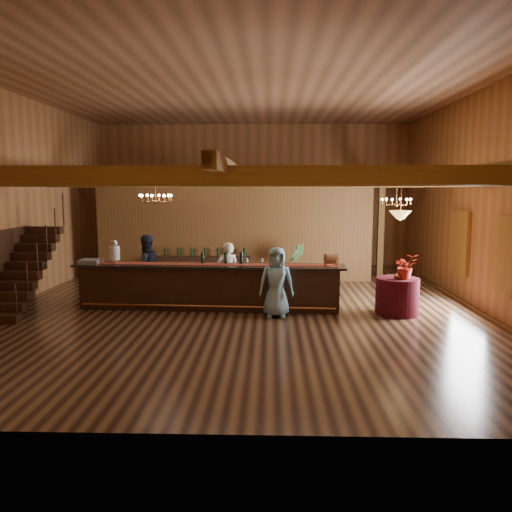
{
  "coord_description": "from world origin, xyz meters",
  "views": [
    {
      "loc": [
        0.72,
        -12.78,
        3.0
      ],
      "look_at": [
        0.32,
        0.53,
        1.22
      ],
      "focal_mm": 35.0,
      "sensor_mm": 36.0,
      "label": 1
    }
  ],
  "objects_px": {
    "round_table": "(397,296)",
    "chandelier_right": "(396,201)",
    "bartender": "(228,273)",
    "beverage_dispenser": "(115,252)",
    "tasting_bar": "(209,286)",
    "raffle_drum": "(331,259)",
    "chandelier_left": "(155,198)",
    "staff_second": "(146,268)",
    "pendant_lamp": "(400,215)",
    "guest": "(276,282)",
    "backbar_shelf": "(205,269)",
    "floor_plant": "(294,264)"
  },
  "relations": [
    {
      "from": "guest",
      "to": "pendant_lamp",
      "type": "bearing_deg",
      "value": 5.78
    },
    {
      "from": "tasting_bar",
      "to": "raffle_drum",
      "type": "bearing_deg",
      "value": -0.99
    },
    {
      "from": "floor_plant",
      "to": "beverage_dispenser",
      "type": "bearing_deg",
      "value": -147.57
    },
    {
      "from": "round_table",
      "to": "chandelier_right",
      "type": "xyz_separation_m",
      "value": [
        0.33,
        1.78,
        2.23
      ]
    },
    {
      "from": "backbar_shelf",
      "to": "guest",
      "type": "height_order",
      "value": "guest"
    },
    {
      "from": "pendant_lamp",
      "to": "chandelier_left",
      "type": "bearing_deg",
      "value": 175.83
    },
    {
      "from": "chandelier_left",
      "to": "floor_plant",
      "type": "xyz_separation_m",
      "value": [
        3.57,
        3.15,
        -2.12
      ]
    },
    {
      "from": "beverage_dispenser",
      "to": "backbar_shelf",
      "type": "height_order",
      "value": "beverage_dispenser"
    },
    {
      "from": "bartender",
      "to": "chandelier_left",
      "type": "bearing_deg",
      "value": 13.01
    },
    {
      "from": "tasting_bar",
      "to": "pendant_lamp",
      "type": "relative_size",
      "value": 7.59
    },
    {
      "from": "guest",
      "to": "floor_plant",
      "type": "xyz_separation_m",
      "value": [
        0.58,
        3.92,
        -0.16
      ]
    },
    {
      "from": "raffle_drum",
      "to": "round_table",
      "type": "height_order",
      "value": "raffle_drum"
    },
    {
      "from": "guest",
      "to": "raffle_drum",
      "type": "bearing_deg",
      "value": 21.36
    },
    {
      "from": "raffle_drum",
      "to": "tasting_bar",
      "type": "bearing_deg",
      "value": 176.0
    },
    {
      "from": "backbar_shelf",
      "to": "chandelier_right",
      "type": "distance_m",
      "value": 6.42
    },
    {
      "from": "pendant_lamp",
      "to": "guest",
      "type": "xyz_separation_m",
      "value": [
        -2.92,
        -0.33,
        -1.57
      ]
    },
    {
      "from": "raffle_drum",
      "to": "floor_plant",
      "type": "relative_size",
      "value": 0.25
    },
    {
      "from": "tasting_bar",
      "to": "bartender",
      "type": "bearing_deg",
      "value": 58.9
    },
    {
      "from": "beverage_dispenser",
      "to": "staff_second",
      "type": "distance_m",
      "value": 1.03
    },
    {
      "from": "staff_second",
      "to": "guest",
      "type": "distance_m",
      "value": 3.82
    },
    {
      "from": "tasting_bar",
      "to": "beverage_dispenser",
      "type": "distance_m",
      "value": 2.57
    },
    {
      "from": "tasting_bar",
      "to": "round_table",
      "type": "height_order",
      "value": "tasting_bar"
    },
    {
      "from": "chandelier_right",
      "to": "floor_plant",
      "type": "height_order",
      "value": "chandelier_right"
    },
    {
      "from": "pendant_lamp",
      "to": "staff_second",
      "type": "xyz_separation_m",
      "value": [
        -6.41,
        1.23,
        -1.5
      ]
    },
    {
      "from": "round_table",
      "to": "pendant_lamp",
      "type": "xyz_separation_m",
      "value": [
        -0.0,
        0.0,
        1.96
      ]
    },
    {
      "from": "chandelier_right",
      "to": "bartender",
      "type": "xyz_separation_m",
      "value": [
        -4.52,
        -0.73,
        -1.86
      ]
    },
    {
      "from": "tasting_bar",
      "to": "bartender",
      "type": "distance_m",
      "value": 0.8
    },
    {
      "from": "chandelier_left",
      "to": "guest",
      "type": "relative_size",
      "value": 0.48
    },
    {
      "from": "raffle_drum",
      "to": "round_table",
      "type": "relative_size",
      "value": 0.33
    },
    {
      "from": "bartender",
      "to": "raffle_drum",
      "type": "bearing_deg",
      "value": 155.38
    },
    {
      "from": "tasting_bar",
      "to": "raffle_drum",
      "type": "height_order",
      "value": "raffle_drum"
    },
    {
      "from": "round_table",
      "to": "raffle_drum",
      "type": "bearing_deg",
      "value": 172.48
    },
    {
      "from": "beverage_dispenser",
      "to": "staff_second",
      "type": "height_order",
      "value": "staff_second"
    },
    {
      "from": "tasting_bar",
      "to": "guest",
      "type": "height_order",
      "value": "guest"
    },
    {
      "from": "raffle_drum",
      "to": "backbar_shelf",
      "type": "distance_m",
      "value": 5.4
    },
    {
      "from": "tasting_bar",
      "to": "beverage_dispenser",
      "type": "relative_size",
      "value": 11.38
    },
    {
      "from": "staff_second",
      "to": "pendant_lamp",
      "type": "bearing_deg",
      "value": 131.06
    },
    {
      "from": "guest",
      "to": "backbar_shelf",
      "type": "bearing_deg",
      "value": 116.45
    },
    {
      "from": "backbar_shelf",
      "to": "pendant_lamp",
      "type": "distance_m",
      "value": 6.93
    },
    {
      "from": "round_table",
      "to": "floor_plant",
      "type": "bearing_deg",
      "value": 123.12
    },
    {
      "from": "chandelier_right",
      "to": "floor_plant",
      "type": "relative_size",
      "value": 0.6
    },
    {
      "from": "tasting_bar",
      "to": "beverage_dispenser",
      "type": "height_order",
      "value": "beverage_dispenser"
    },
    {
      "from": "chandelier_left",
      "to": "staff_second",
      "type": "bearing_deg",
      "value": 122.03
    },
    {
      "from": "tasting_bar",
      "to": "chandelier_right",
      "type": "xyz_separation_m",
      "value": [
        4.94,
        1.36,
        2.1
      ]
    },
    {
      "from": "backbar_shelf",
      "to": "bartender",
      "type": "xyz_separation_m",
      "value": [
        1.02,
        -3.07,
        0.4
      ]
    },
    {
      "from": "raffle_drum",
      "to": "bartender",
      "type": "bearing_deg",
      "value": 162.08
    },
    {
      "from": "raffle_drum",
      "to": "floor_plant",
      "type": "distance_m",
      "value": 3.52
    },
    {
      "from": "beverage_dispenser",
      "to": "bartender",
      "type": "distance_m",
      "value": 2.95
    },
    {
      "from": "chandelier_right",
      "to": "tasting_bar",
      "type": "bearing_deg",
      "value": -164.66
    },
    {
      "from": "tasting_bar",
      "to": "staff_second",
      "type": "xyz_separation_m",
      "value": [
        -1.8,
        0.81,
        0.33
      ]
    }
  ]
}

